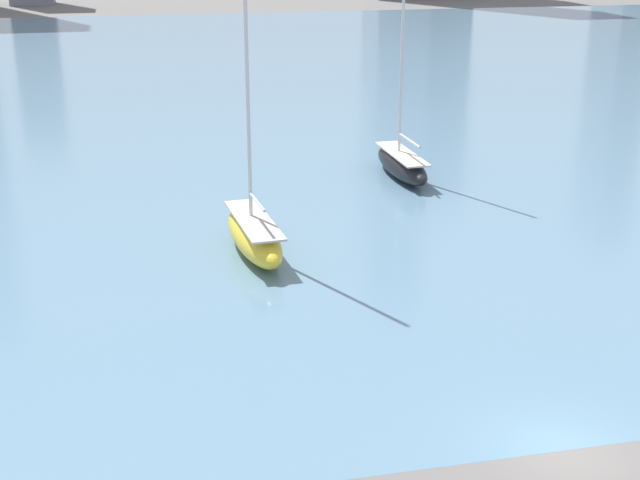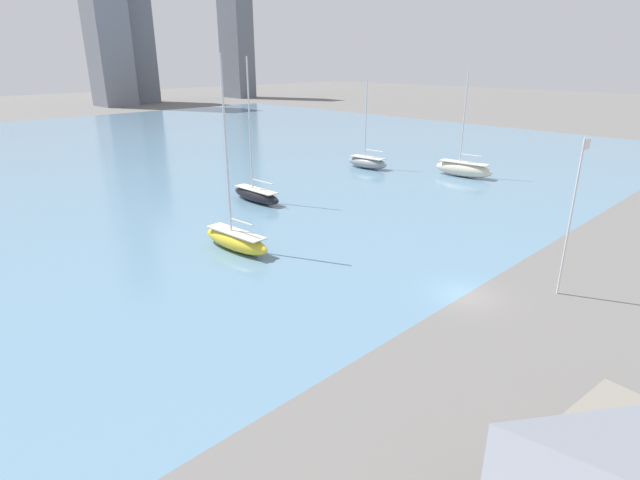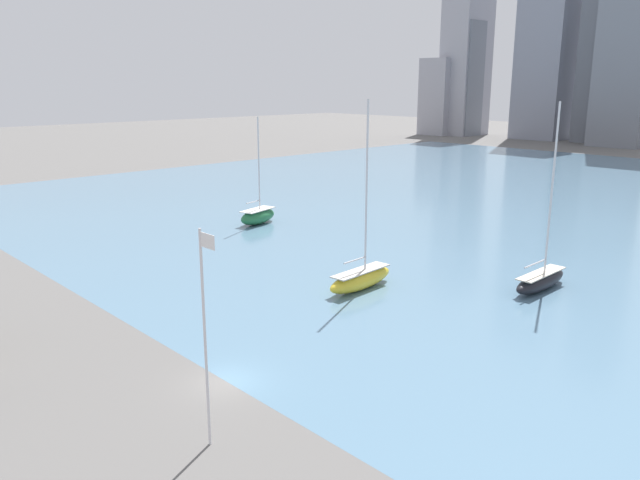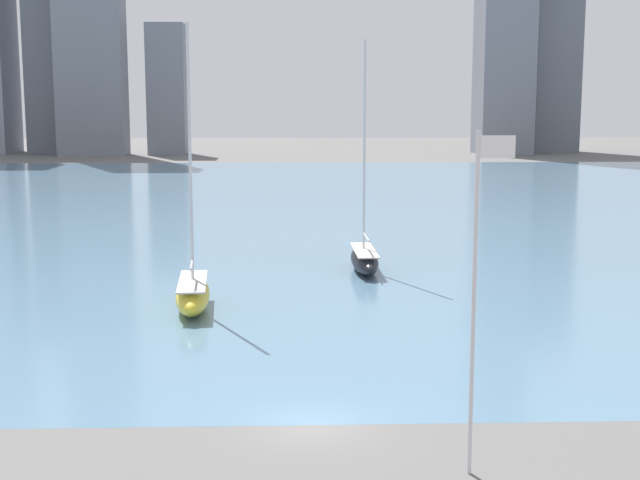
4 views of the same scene
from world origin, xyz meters
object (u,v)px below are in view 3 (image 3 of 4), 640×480
object	(u,v)px
sailboat_yellow	(361,278)
sailboat_black	(541,279)
sailboat_green	(258,216)
flag_pole	(205,332)

from	to	relation	value
sailboat_yellow	sailboat_black	bearing A→B (deg)	42.00
sailboat_black	sailboat_green	distance (m)	38.19
sailboat_black	sailboat_green	xyz separation A→B (m)	(-38.15, -1.85, 0.10)
sailboat_black	sailboat_yellow	bearing A→B (deg)	-134.92
sailboat_yellow	sailboat_green	distance (m)	28.78
flag_pole	sailboat_yellow	distance (m)	26.63
flag_pole	sailboat_yellow	size ratio (longest dim) A/B	0.68
sailboat_yellow	flag_pole	bearing A→B (deg)	-67.73
sailboat_black	sailboat_green	bearing A→B (deg)	-178.18
sailboat_black	sailboat_green	world-z (taller)	sailboat_black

